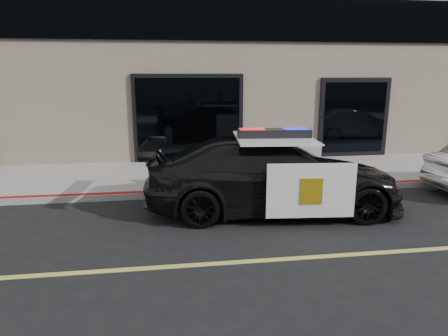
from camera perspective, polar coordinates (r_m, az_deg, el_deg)
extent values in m
plane|color=black|center=(6.56, 7.83, -12.85)|extent=(120.00, 120.00, 0.00)
cube|color=gray|center=(11.37, 0.61, -0.92)|extent=(60.00, 3.50, 0.15)
imported|color=black|center=(8.53, 6.99, -0.99)|extent=(3.16, 5.79, 1.57)
cube|color=white|center=(7.59, 12.33, -3.21)|extent=(1.67, 0.19, 1.04)
cube|color=white|center=(9.70, 8.89, 0.56)|extent=(1.67, 0.19, 1.04)
cube|color=white|center=(8.37, 7.14, 4.31)|extent=(1.73, 2.01, 0.03)
cube|color=gold|center=(7.56, 12.40, -3.28)|extent=(0.42, 0.05, 0.50)
cube|color=black|center=(8.35, 7.16, 4.93)|extent=(1.53, 0.52, 0.18)
cube|color=red|center=(8.28, 4.04, 5.02)|extent=(0.55, 0.39, 0.17)
cube|color=#0C19CC|center=(8.44, 10.23, 5.00)|extent=(0.55, 0.39, 0.17)
cylinder|color=beige|center=(10.01, -7.54, -2.36)|extent=(0.34, 0.34, 0.08)
cylinder|color=beige|center=(9.94, -7.58, -0.85)|extent=(0.24, 0.24, 0.47)
cylinder|color=beige|center=(9.89, -7.63, 0.58)|extent=(0.29, 0.29, 0.06)
sphere|color=beige|center=(9.87, -7.64, 0.89)|extent=(0.22, 0.22, 0.22)
cylinder|color=beige|center=(9.85, -7.66, 1.43)|extent=(0.07, 0.07, 0.07)
cylinder|color=beige|center=(10.08, -7.61, -0.27)|extent=(0.12, 0.11, 0.12)
cylinder|color=beige|center=(9.77, -7.58, -0.70)|extent=(0.12, 0.11, 0.12)
cylinder|color=beige|center=(9.76, -7.57, -1.12)|extent=(0.16, 0.13, 0.16)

